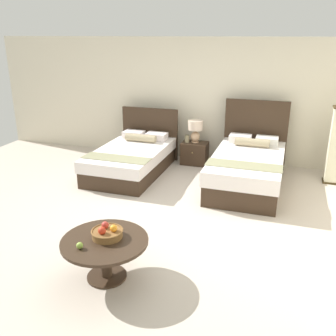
{
  "coord_description": "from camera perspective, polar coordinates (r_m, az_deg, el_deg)",
  "views": [
    {
      "loc": [
        1.65,
        -4.77,
        2.56
      ],
      "look_at": [
        -0.02,
        0.44,
        0.58
      ],
      "focal_mm": 39.9,
      "sensor_mm": 36.0,
      "label": 1
    }
  ],
  "objects": [
    {
      "name": "ground_plane",
      "position": [
        5.67,
        -1.17,
        -7.11
      ],
      "size": [
        9.58,
        9.35,
        0.02
      ],
      "primitive_type": "cube",
      "color": "beige"
    },
    {
      "name": "wall_back",
      "position": [
        7.93,
        5.59,
        10.29
      ],
      "size": [
        9.58,
        0.12,
        2.51
      ],
      "primitive_type": "cube",
      "color": "beige",
      "rests_on": "ground"
    },
    {
      "name": "bed_near_window",
      "position": [
        7.27,
        -5.42,
        1.53
      ],
      "size": [
        1.24,
        2.12,
        1.09
      ],
      "color": "#362619",
      "rests_on": "ground"
    },
    {
      "name": "bed_near_corner",
      "position": [
        6.74,
        12.08,
        0.1
      ],
      "size": [
        1.23,
        2.22,
        1.36
      ],
      "color": "#362619",
      "rests_on": "ground"
    },
    {
      "name": "nightstand",
      "position": [
        7.74,
        4.08,
        2.29
      ],
      "size": [
        0.53,
        0.41,
        0.46
      ],
      "color": "#362619",
      "rests_on": "ground"
    },
    {
      "name": "table_lamp",
      "position": [
        7.62,
        4.21,
        6.03
      ],
      "size": [
        0.3,
        0.3,
        0.46
      ],
      "color": "#D5AB84",
      "rests_on": "nightstand"
    },
    {
      "name": "vase",
      "position": [
        7.66,
        2.91,
        4.49
      ],
      "size": [
        0.09,
        0.09,
        0.16
      ],
      "color": "gray",
      "rests_on": "nightstand"
    },
    {
      "name": "coffee_table",
      "position": [
        4.19,
        -9.59,
        -11.96
      ],
      "size": [
        0.95,
        0.95,
        0.47
      ],
      "color": "#362619",
      "rests_on": "ground"
    },
    {
      "name": "fruit_bowl",
      "position": [
        4.15,
        -9.27,
        -9.72
      ],
      "size": [
        0.35,
        0.35,
        0.16
      ],
      "color": "brown",
      "rests_on": "coffee_table"
    },
    {
      "name": "loose_apple",
      "position": [
        4.02,
        -13.34,
        -11.45
      ],
      "size": [
        0.07,
        0.07,
        0.07
      ],
      "color": "#88A93E",
      "rests_on": "coffee_table"
    },
    {
      "name": "floor_lamp_corner",
      "position": [
        7.24,
        24.2,
        3.12
      ],
      "size": [
        0.26,
        0.26,
        1.39
      ],
      "color": "#382A13",
      "rests_on": "ground"
    }
  ]
}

